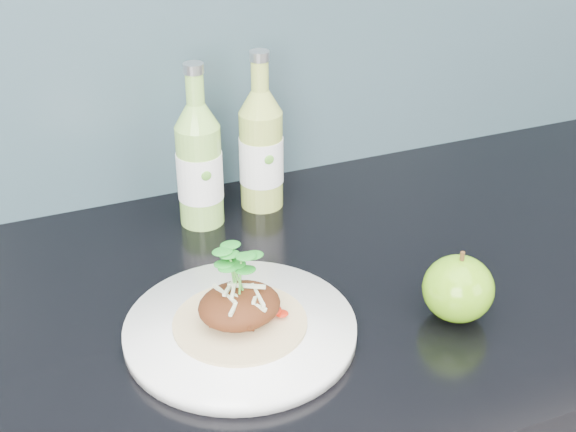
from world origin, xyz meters
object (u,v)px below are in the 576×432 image
Objects in this scene: cider_bottle_left at (199,165)px; cider_bottle_right at (261,150)px; green_apple at (458,289)px; dinner_plate at (240,330)px.

cider_bottle_left is 1.00× the size of cider_bottle_right.
cider_bottle_left is at bearing 122.44° from green_apple.
cider_bottle_left is (-0.20, 0.31, 0.05)m from green_apple.
cider_bottle_right is at bearing 64.80° from dinner_plate.
cider_bottle_right reaches higher than dinner_plate.
dinner_plate is at bearing -109.12° from cider_bottle_left.
cider_bottle_right is at bearing -2.49° from cider_bottle_left.
dinner_plate is 0.27m from cider_bottle_left.
dinner_plate is at bearing 166.23° from green_apple.
cider_bottle_left is 0.09m from cider_bottle_right.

